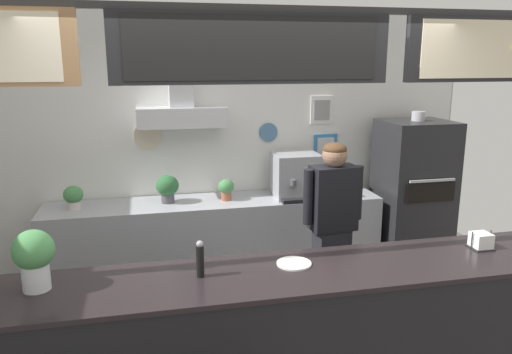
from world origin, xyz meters
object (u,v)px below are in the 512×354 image
potted_rosemary (226,188)px  napkin_holder (481,241)px  shop_worker (332,229)px  potted_sage (167,187)px  pepper_grinder (200,259)px  potted_thyme (336,181)px  condiment_plate (294,263)px  pizza_oven (412,196)px  potted_oregano (73,197)px  basil_vase (34,258)px  espresso_machine (296,176)px

potted_rosemary → napkin_holder: size_ratio=1.47×
napkin_holder → potted_rosemary: bearing=123.3°
shop_worker → potted_rosemary: size_ratio=7.51×
potted_sage → pepper_grinder: bearing=-87.8°
potted_sage → potted_thyme: bearing=-1.8°
potted_sage → potted_rosemary: (0.59, -0.04, -0.03)m
potted_sage → condiment_plate: 2.24m
pizza_oven → pepper_grinder: size_ratio=7.88×
potted_rosemary → pizza_oven: bearing=-2.8°
potted_sage → pepper_grinder: (0.08, -2.19, 0.12)m
potted_oregano → napkin_holder: napkin_holder is taller
condiment_plate → basil_vase: bearing=-179.2°
pizza_oven → condiment_plate: bearing=-134.4°
condiment_plate → potted_oregano: bearing=126.5°
potted_sage → napkin_holder: 2.92m
pizza_oven → shop_worker: size_ratio=1.07×
shop_worker → potted_rosemary: bearing=-62.2°
potted_rosemary → pepper_grinder: bearing=-103.1°
espresso_machine → condiment_plate: size_ratio=2.27×
potted_oregano → potted_thyme: potted_thyme is taller
pepper_grinder → potted_rosemary: bearing=76.9°
napkin_holder → potted_oregano: bearing=143.6°
potted_oregano → pepper_grinder: (0.97, -2.16, 0.15)m
potted_rosemary → potted_sage: bearing=176.5°
potted_sage → napkin_holder: napkin_holder is taller
basil_vase → potted_rosemary: bearing=56.5°
espresso_machine → basil_vase: (-2.14, -2.11, 0.13)m
shop_worker → potted_sage: bearing=-46.4°
pizza_oven → potted_oregano: pizza_oven is taller
potted_oregano → pepper_grinder: bearing=-65.7°
potted_oregano → potted_sage: size_ratio=0.82×
potted_thyme → pizza_oven: bearing=-5.4°
espresso_machine → potted_rosemary: (-0.74, 0.01, -0.10)m
potted_thyme → basil_vase: basil_vase is taller
pepper_grinder → basil_vase: basil_vase is taller
pizza_oven → pepper_grinder: pizza_oven is taller
potted_oregano → condiment_plate: (1.56, -2.11, 0.05)m
potted_rosemary → basil_vase: size_ratio=0.63×
shop_worker → potted_thyme: (0.46, 1.09, 0.14)m
shop_worker → espresso_machine: 1.12m
potted_rosemary → condiment_plate: bearing=-87.8°
potted_rosemary → condiment_plate: (0.08, -2.10, 0.05)m
potted_oregano → basil_vase: basil_vase is taller
shop_worker → condiment_plate: size_ratio=7.54×
espresso_machine → napkin_holder: 2.20m
pizza_oven → potted_rosemary: (-2.04, 0.10, 0.18)m
potted_thyme → potted_rosemary: potted_thyme is taller
basil_vase → napkin_holder: size_ratio=2.32×
espresso_machine → basil_vase: 3.01m
basil_vase → pepper_grinder: bearing=-2.0°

